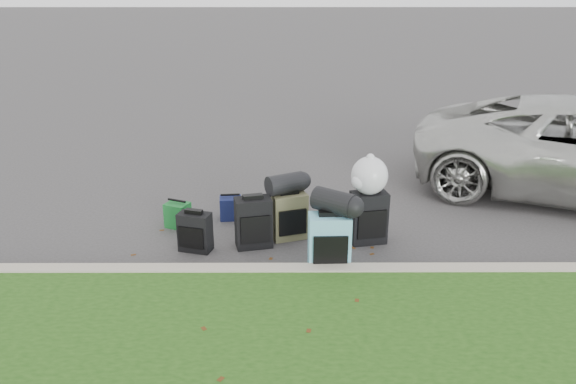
{
  "coord_description": "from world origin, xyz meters",
  "views": [
    {
      "loc": [
        -0.12,
        -6.33,
        3.04
      ],
      "look_at": [
        -0.1,
        0.2,
        0.55
      ],
      "focal_mm": 35.0,
      "sensor_mm": 36.0,
      "label": 1
    }
  ],
  "objects_px": {
    "suitcase_teal": "(329,243)",
    "tote_navy": "(231,208)",
    "suitcase_olive": "(289,216)",
    "suitcase_large_black_left": "(253,223)",
    "suitcase_large_black_right": "(368,217)",
    "suitcase_small_black": "(195,232)",
    "tote_green": "(178,215)"
  },
  "relations": [
    {
      "from": "suitcase_olive",
      "to": "tote_green",
      "type": "bearing_deg",
      "value": 148.96
    },
    {
      "from": "suitcase_small_black",
      "to": "suitcase_large_black_left",
      "type": "height_order",
      "value": "suitcase_large_black_left"
    },
    {
      "from": "suitcase_teal",
      "to": "tote_navy",
      "type": "relative_size",
      "value": 2.14
    },
    {
      "from": "tote_green",
      "to": "tote_navy",
      "type": "distance_m",
      "value": 0.71
    },
    {
      "from": "suitcase_teal",
      "to": "tote_green",
      "type": "relative_size",
      "value": 2.0
    },
    {
      "from": "suitcase_large_black_left",
      "to": "tote_green",
      "type": "height_order",
      "value": "suitcase_large_black_left"
    },
    {
      "from": "suitcase_large_black_left",
      "to": "tote_navy",
      "type": "height_order",
      "value": "suitcase_large_black_left"
    },
    {
      "from": "suitcase_teal",
      "to": "suitcase_large_black_right",
      "type": "bearing_deg",
      "value": 51.36
    },
    {
      "from": "tote_navy",
      "to": "tote_green",
      "type": "bearing_deg",
      "value": -163.81
    },
    {
      "from": "tote_green",
      "to": "tote_navy",
      "type": "xyz_separation_m",
      "value": [
        0.66,
        0.26,
        -0.01
      ]
    },
    {
      "from": "suitcase_large_black_left",
      "to": "suitcase_olive",
      "type": "xyz_separation_m",
      "value": [
        0.43,
        0.24,
        -0.02
      ]
    },
    {
      "from": "suitcase_large_black_right",
      "to": "suitcase_teal",
      "type": "bearing_deg",
      "value": -138.35
    },
    {
      "from": "suitcase_large_black_right",
      "to": "suitcase_small_black",
      "type": "bearing_deg",
      "value": 174.8
    },
    {
      "from": "suitcase_teal",
      "to": "tote_green",
      "type": "bearing_deg",
      "value": 146.79
    },
    {
      "from": "suitcase_large_black_left",
      "to": "tote_green",
      "type": "relative_size",
      "value": 1.89
    },
    {
      "from": "suitcase_large_black_left",
      "to": "tote_navy",
      "type": "distance_m",
      "value": 0.92
    },
    {
      "from": "suitcase_large_black_right",
      "to": "tote_green",
      "type": "xyz_separation_m",
      "value": [
        -2.41,
        0.45,
        -0.16
      ]
    },
    {
      "from": "suitcase_olive",
      "to": "suitcase_large_black_right",
      "type": "bearing_deg",
      "value": -25.52
    },
    {
      "from": "suitcase_small_black",
      "to": "suitcase_teal",
      "type": "distance_m",
      "value": 1.63
    },
    {
      "from": "suitcase_teal",
      "to": "tote_navy",
      "type": "height_order",
      "value": "suitcase_teal"
    },
    {
      "from": "suitcase_olive",
      "to": "tote_navy",
      "type": "distance_m",
      "value": 0.99
    },
    {
      "from": "suitcase_large_black_right",
      "to": "tote_green",
      "type": "height_order",
      "value": "suitcase_large_black_right"
    },
    {
      "from": "suitcase_olive",
      "to": "suitcase_large_black_left",
      "type": "bearing_deg",
      "value": -168.54
    },
    {
      "from": "suitcase_large_black_right",
      "to": "tote_navy",
      "type": "relative_size",
      "value": 2.12
    },
    {
      "from": "suitcase_small_black",
      "to": "suitcase_teal",
      "type": "height_order",
      "value": "suitcase_teal"
    },
    {
      "from": "suitcase_small_black",
      "to": "tote_navy",
      "type": "distance_m",
      "value": 1.0
    },
    {
      "from": "suitcase_olive",
      "to": "suitcase_teal",
      "type": "bearing_deg",
      "value": -80.13
    },
    {
      "from": "suitcase_teal",
      "to": "suitcase_large_black_right",
      "type": "relative_size",
      "value": 1.01
    },
    {
      "from": "suitcase_large_black_left",
      "to": "tote_green",
      "type": "xyz_separation_m",
      "value": [
        -1.02,
        0.57,
        -0.15
      ]
    },
    {
      "from": "suitcase_large_black_right",
      "to": "tote_navy",
      "type": "bearing_deg",
      "value": 146.39
    },
    {
      "from": "suitcase_olive",
      "to": "suitcase_large_black_right",
      "type": "xyz_separation_m",
      "value": [
        0.97,
        -0.12,
        0.03
      ]
    },
    {
      "from": "tote_green",
      "to": "tote_navy",
      "type": "bearing_deg",
      "value": 44.92
    }
  ]
}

